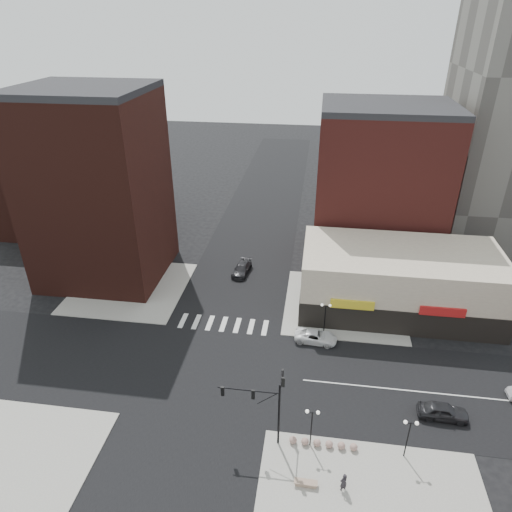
# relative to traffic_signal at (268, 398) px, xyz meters

# --- Properties ---
(ground) EXTENTS (240.00, 240.00, 0.00)m
(ground) POSITION_rel_traffic_signal_xyz_m (-7.24, 7.83, -4.96)
(ground) COLOR black
(ground) RESTS_ON ground
(road_ew) EXTENTS (200.00, 14.00, 0.02)m
(road_ew) POSITION_rel_traffic_signal_xyz_m (-7.24, 7.83, -4.95)
(road_ew) COLOR black
(road_ew) RESTS_ON ground
(road_ns) EXTENTS (14.00, 200.00, 0.02)m
(road_ns) POSITION_rel_traffic_signal_xyz_m (-7.24, 7.83, -4.95)
(road_ns) COLOR black
(road_ns) RESTS_ON ground
(sidewalk_nw) EXTENTS (15.00, 15.00, 0.12)m
(sidewalk_nw) POSITION_rel_traffic_signal_xyz_m (-21.74, 22.33, -4.90)
(sidewalk_nw) COLOR gray
(sidewalk_nw) RESTS_ON ground
(sidewalk_ne) EXTENTS (15.00, 15.00, 0.12)m
(sidewalk_ne) POSITION_rel_traffic_signal_xyz_m (7.26, 22.33, -4.90)
(sidewalk_ne) COLOR gray
(sidewalk_ne) RESTS_ON ground
(building_nw) EXTENTS (16.00, 15.00, 25.00)m
(building_nw) POSITION_rel_traffic_signal_xyz_m (-26.24, 26.33, 7.54)
(building_nw) COLOR #391812
(building_nw) RESTS_ON ground
(building_nw_low) EXTENTS (20.00, 18.00, 12.00)m
(building_nw_low) POSITION_rel_traffic_signal_xyz_m (-39.24, 41.83, 1.04)
(building_nw_low) COLOR #391812
(building_nw_low) RESTS_ON ground
(building_ne_midrise) EXTENTS (18.00, 15.00, 22.00)m
(building_ne_midrise) POSITION_rel_traffic_signal_xyz_m (11.76, 37.33, 6.04)
(building_ne_midrise) COLOR maroon
(building_ne_midrise) RESTS_ON ground
(building_ne_row) EXTENTS (24.20, 12.20, 8.00)m
(building_ne_row) POSITION_rel_traffic_signal_xyz_m (13.76, 22.83, -1.66)
(building_ne_row) COLOR beige
(building_ne_row) RESTS_ON ground
(traffic_signal) EXTENTS (5.59, 3.09, 7.77)m
(traffic_signal) POSITION_rel_traffic_signal_xyz_m (0.00, 0.00, 0.00)
(traffic_signal) COLOR black
(traffic_signal) RESTS_ON ground
(street_lamp_se_a) EXTENTS (1.22, 0.32, 4.16)m
(street_lamp_se_a) POSITION_rel_traffic_signal_xyz_m (3.76, -0.17, -1.67)
(street_lamp_se_a) COLOR black
(street_lamp_se_a) RESTS_ON sidewalk_se
(street_lamp_se_b) EXTENTS (1.22, 0.32, 4.16)m
(street_lamp_se_b) POSITION_rel_traffic_signal_xyz_m (11.76, -0.17, -1.67)
(street_lamp_se_b) COLOR black
(street_lamp_se_b) RESTS_ON sidewalk_se
(street_lamp_ne) EXTENTS (1.22, 0.32, 4.16)m
(street_lamp_ne) POSITION_rel_traffic_signal_xyz_m (4.76, 15.83, -1.67)
(street_lamp_ne) COLOR black
(street_lamp_ne) RESTS_ON sidewalk_ne
(bollard_row) EXTENTS (5.91, 0.66, 0.66)m
(bollard_row) POSITION_rel_traffic_signal_xyz_m (4.89, -0.17, -4.51)
(bollard_row) COLOR #8E6D62
(bollard_row) RESTS_ON sidewalk_se
(white_suv) EXTENTS (5.03, 2.61, 1.35)m
(white_suv) POSITION_rel_traffic_signal_xyz_m (3.86, 14.33, -4.29)
(white_suv) COLOR white
(white_suv) RESTS_ON ground
(dark_sedan_east) EXTENTS (4.65, 2.00, 1.57)m
(dark_sedan_east) POSITION_rel_traffic_signal_xyz_m (15.91, 4.76, -4.18)
(dark_sedan_east) COLOR black
(dark_sedan_east) RESTS_ON ground
(dark_sedan_north) EXTENTS (2.66, 5.22, 1.45)m
(dark_sedan_north) POSITION_rel_traffic_signal_xyz_m (-7.19, 28.47, -4.24)
(dark_sedan_north) COLOR black
(dark_sedan_north) RESTS_ON ground
(pedestrian) EXTENTS (0.79, 0.74, 1.81)m
(pedestrian) POSITION_rel_traffic_signal_xyz_m (6.50, -4.09, -3.94)
(pedestrian) COLOR #252227
(pedestrian) RESTS_ON sidewalk_se
(stone_bench) EXTENTS (1.89, 0.61, 0.44)m
(stone_bench) POSITION_rel_traffic_signal_xyz_m (3.56, -4.13, -4.61)
(stone_bench) COLOR gray
(stone_bench) RESTS_ON sidewalk_se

